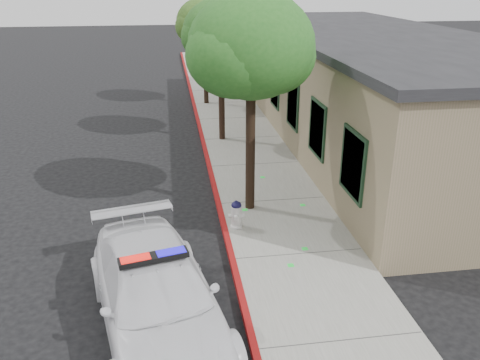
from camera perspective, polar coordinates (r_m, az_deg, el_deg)
name	(u,v)px	position (r m, az deg, el deg)	size (l,w,h in m)	color
ground	(230,265)	(11.54, -1.16, -9.83)	(120.00, 120.00, 0.00)	black
sidewalk	(271,203)	(14.34, 3.67, -2.64)	(3.20, 60.00, 0.15)	gray
red_curb	(219,206)	(14.12, -2.47, -3.02)	(0.14, 60.00, 0.16)	#9E1114
clapboard_building	(366,85)	(20.66, 14.49, 10.65)	(7.30, 20.89, 4.24)	#857157
police_car	(157,295)	(9.42, -9.69, -13.06)	(3.18, 5.50, 1.62)	white
fire_hydrant	(236,214)	(12.64, -0.43, -4.00)	(0.43, 0.37, 0.75)	silver
street_tree_near	(252,51)	(12.58, 1.36, 14.85)	(3.37, 3.17, 5.81)	black
street_tree_mid	(221,34)	(18.91, -2.23, 16.59)	(3.02, 2.80, 5.35)	black
street_tree_far	(205,25)	(24.83, -4.11, 17.62)	(2.94, 2.71, 5.13)	black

